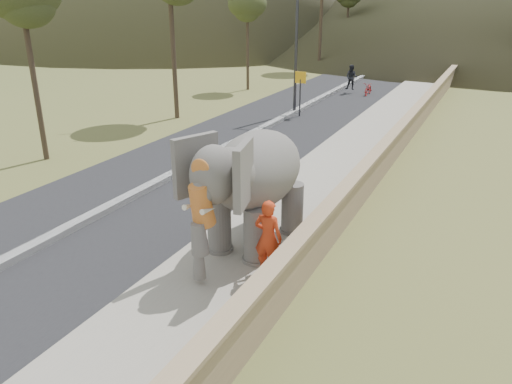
# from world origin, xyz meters

# --- Properties ---
(ground) EXTENTS (160.00, 160.00, 0.00)m
(ground) POSITION_xyz_m (0.00, 0.00, 0.00)
(ground) COLOR olive
(ground) RESTS_ON ground
(road) EXTENTS (7.00, 120.00, 0.03)m
(road) POSITION_xyz_m (-5.00, 10.00, 0.01)
(road) COLOR black
(road) RESTS_ON ground
(median) EXTENTS (0.35, 120.00, 0.22)m
(median) POSITION_xyz_m (-5.00, 10.00, 0.11)
(median) COLOR black
(median) RESTS_ON ground
(walkway) EXTENTS (3.00, 120.00, 0.15)m
(walkway) POSITION_xyz_m (0.00, 10.00, 0.07)
(walkway) COLOR #9E9687
(walkway) RESTS_ON ground
(parapet) EXTENTS (0.30, 120.00, 1.10)m
(parapet) POSITION_xyz_m (1.65, 10.00, 0.55)
(parapet) COLOR tan
(parapet) RESTS_ON ground
(lamppost) EXTENTS (1.76, 0.36, 8.00)m
(lamppost) POSITION_xyz_m (-4.69, 17.41, 4.87)
(lamppost) COLOR #2A2A2E
(lamppost) RESTS_ON ground
(signboard) EXTENTS (0.60, 0.08, 2.40)m
(signboard) POSITION_xyz_m (-4.50, 16.90, 1.64)
(signboard) COLOR #2D2D33
(signboard) RESTS_ON ground
(elephant_and_man) EXTENTS (2.50, 4.36, 3.04)m
(elephant_and_man) POSITION_xyz_m (0.02, 2.33, 1.66)
(elephant_and_man) COLOR slate
(elephant_and_man) RESTS_ON ground
(motorcyclist) EXTENTS (1.88, 1.57, 1.89)m
(motorcyclist) POSITION_xyz_m (-3.39, 24.88, 0.77)
(motorcyclist) COLOR maroon
(motorcyclist) RESTS_ON ground
(trees) EXTENTS (47.92, 43.77, 9.82)m
(trees) POSITION_xyz_m (1.20, 28.89, 4.04)
(trees) COLOR #473828
(trees) RESTS_ON ground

